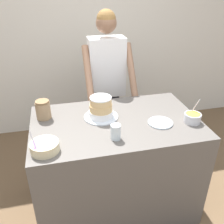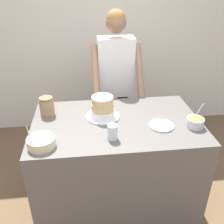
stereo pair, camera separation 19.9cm
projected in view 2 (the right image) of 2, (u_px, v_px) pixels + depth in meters
name	position (u px, v px, depth m)	size (l,w,h in m)	color
wall_back	(101.00, 38.00, 3.34)	(10.00, 0.05, 2.60)	silver
counter	(116.00, 165.00, 2.32)	(1.41, 0.87, 0.95)	#5B5651
person_baker	(116.00, 75.00, 2.74)	(0.52, 0.48, 1.74)	#2D2D38
cake	(103.00, 108.00, 2.12)	(0.29, 0.29, 0.19)	silver
frosting_bowl_orange	(195.00, 122.00, 2.00)	(0.14, 0.14, 0.19)	silver
frosting_bowl_purple	(41.00, 142.00, 1.77)	(0.20, 0.20, 0.18)	beige
drinking_glass	(113.00, 132.00, 1.84)	(0.08, 0.08, 0.12)	silver
ceramic_plate	(161.00, 125.00, 2.02)	(0.21, 0.21, 0.01)	silver
stoneware_jar	(47.00, 106.00, 2.16)	(0.12, 0.12, 0.16)	#9E7F5B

